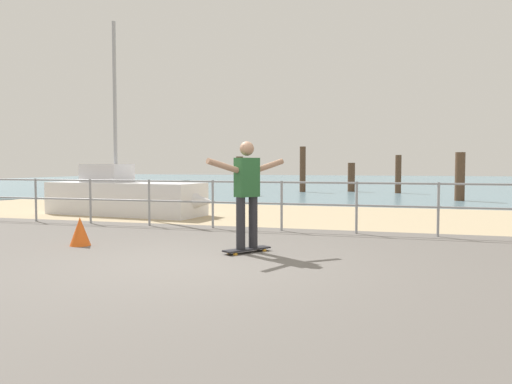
{
  "coord_description": "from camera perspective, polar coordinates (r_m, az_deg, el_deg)",
  "views": [
    {
      "loc": [
        2.68,
        -6.41,
        1.37
      ],
      "look_at": [
        0.18,
        2.0,
        0.9
      ],
      "focal_mm": 35.19,
      "sensor_mm": 36.0,
      "label": 1
    }
  ],
  "objects": [
    {
      "name": "sea_surface",
      "position": [
        41.52,
        12.86,
        1.11
      ],
      "size": [
        72.0,
        50.0,
        0.04
      ],
      "primitive_type": "cube",
      "color": "slate",
      "rests_on": "ground"
    },
    {
      "name": "skateboarder",
      "position": [
        7.7,
        -1.04,
        0.44
      ],
      "size": [
        0.91,
        1.23,
        1.65
      ],
      "color": "#26262B",
      "rests_on": "skateboard"
    },
    {
      "name": "sailboat",
      "position": [
        14.03,
        -14.14,
        -0.48
      ],
      "size": [
        5.04,
        1.89,
        5.25
      ],
      "color": "silver",
      "rests_on": "ground"
    },
    {
      "name": "beach_strip",
      "position": [
        13.75,
        5.26,
        -2.66
      ],
      "size": [
        24.0,
        6.0,
        0.04
      ],
      "primitive_type": "cube",
      "color": "tan",
      "rests_on": "ground"
    },
    {
      "name": "traffic_cone",
      "position": [
        8.94,
        -19.36,
        -4.3
      ],
      "size": [
        0.36,
        0.36,
        0.5
      ],
      "primitive_type": "cone",
      "color": "#E55919",
      "rests_on": "ground"
    },
    {
      "name": "railing_fence",
      "position": [
        11.08,
        -8.6,
        -0.45
      ],
      "size": [
        13.73,
        0.05,
        1.05
      ],
      "color": "gray",
      "rests_on": "ground"
    },
    {
      "name": "groyne_post_1",
      "position": [
        25.34,
        5.32,
        2.57
      ],
      "size": [
        0.3,
        0.3,
        2.3
      ],
      "primitive_type": "cylinder",
      "color": "#513826",
      "rests_on": "ground"
    },
    {
      "name": "groyne_post_0",
      "position": [
        22.95,
        -1.88,
        1.85
      ],
      "size": [
        0.32,
        0.32,
        1.76
      ],
      "primitive_type": "cylinder",
      "color": "#513826",
      "rests_on": "ground"
    },
    {
      "name": "skateboard",
      "position": [
        7.8,
        -1.03,
        -6.55
      ],
      "size": [
        0.63,
        0.77,
        0.08
      ],
      "color": "black",
      "rests_on": "ground"
    },
    {
      "name": "ground_plane",
      "position": [
        6.19,
        -9.66,
        -9.77
      ],
      "size": [
        24.0,
        10.0,
        0.04
      ],
      "primitive_type": "cube",
      "color": "#605B56",
      "rests_on": "ground"
    },
    {
      "name": "groyne_post_3",
      "position": [
        25.11,
        15.86,
        1.95
      ],
      "size": [
        0.29,
        0.29,
        1.86
      ],
      "primitive_type": "cylinder",
      "color": "#513826",
      "rests_on": "ground"
    },
    {
      "name": "groyne_post_4",
      "position": [
        20.54,
        22.16,
        1.62
      ],
      "size": [
        0.36,
        0.36,
        1.86
      ],
      "primitive_type": "cylinder",
      "color": "#513826",
      "rests_on": "ground"
    },
    {
      "name": "groyne_post_2",
      "position": [
        26.07,
        10.78,
        1.65
      ],
      "size": [
        0.37,
        0.37,
        1.49
      ],
      "primitive_type": "cylinder",
      "color": "#513826",
      "rests_on": "ground"
    }
  ]
}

